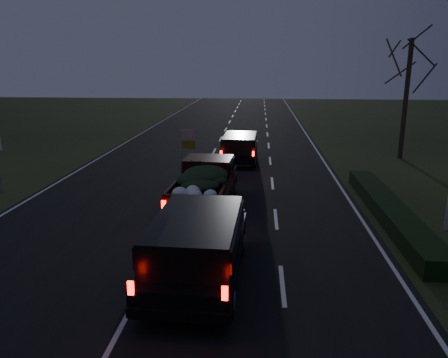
# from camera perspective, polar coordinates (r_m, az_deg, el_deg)

# --- Properties ---
(ground) EXTENTS (120.00, 120.00, 0.00)m
(ground) POSITION_cam_1_polar(r_m,az_deg,el_deg) (14.28, -7.60, -8.28)
(ground) COLOR black
(ground) RESTS_ON ground
(road_asphalt) EXTENTS (14.00, 120.00, 0.02)m
(road_asphalt) POSITION_cam_1_polar(r_m,az_deg,el_deg) (14.28, -7.60, -8.24)
(road_asphalt) COLOR black
(road_asphalt) RESTS_ON ground
(hedge_row) EXTENTS (1.00, 10.00, 0.60)m
(hedge_row) POSITION_cam_1_polar(r_m,az_deg,el_deg) (17.38, 20.76, -3.83)
(hedge_row) COLOR black
(hedge_row) RESTS_ON ground
(bare_tree_far) EXTENTS (3.60, 3.60, 7.00)m
(bare_tree_far) POSITION_cam_1_polar(r_m,az_deg,el_deg) (28.17, 23.00, 12.99)
(bare_tree_far) COLOR black
(bare_tree_far) RESTS_ON ground
(pickup_truck) EXTENTS (2.30, 5.41, 2.79)m
(pickup_truck) POSITION_cam_1_polar(r_m,az_deg,el_deg) (17.22, -2.51, -0.43)
(pickup_truck) COLOR #330B07
(pickup_truck) RESTS_ON ground
(lead_suv) EXTENTS (2.01, 4.62, 1.32)m
(lead_suv) POSITION_cam_1_polar(r_m,az_deg,el_deg) (25.35, 2.09, 4.42)
(lead_suv) COLOR black
(lead_suv) RESTS_ON ground
(rear_suv) EXTENTS (2.46, 5.28, 1.50)m
(rear_suv) POSITION_cam_1_polar(r_m,az_deg,el_deg) (11.38, -3.50, -8.15)
(rear_suv) COLOR black
(rear_suv) RESTS_ON ground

